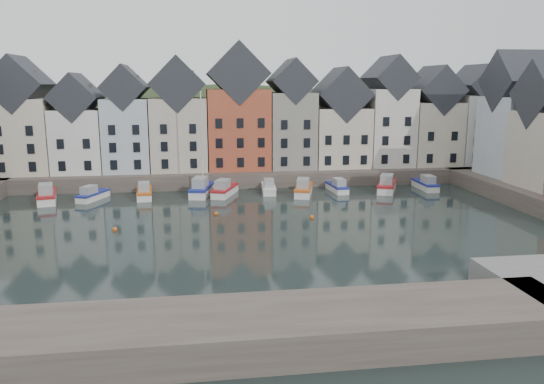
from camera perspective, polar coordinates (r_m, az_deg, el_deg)
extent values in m
plane|color=black|center=(50.72, -1.14, -4.52)|extent=(260.00, 260.00, 0.00)
cube|color=#453C35|center=(79.67, -3.79, 2.12)|extent=(90.00, 16.00, 2.00)
cube|color=#453C35|center=(29.71, -15.72, -14.99)|extent=(50.00, 6.00, 2.00)
ellipsoid|color=#1F2F17|center=(109.35, -4.72, -5.50)|extent=(153.60, 70.40, 64.00)
sphere|color=black|center=(99.77, -12.89, 8.22)|extent=(5.77, 5.77, 5.77)
sphere|color=black|center=(113.53, 7.67, 8.49)|extent=(5.27, 5.27, 5.27)
sphere|color=black|center=(109.46, 12.14, 8.10)|extent=(5.07, 5.07, 5.07)
sphere|color=black|center=(105.70, 2.90, 8.19)|extent=(5.01, 5.01, 5.01)
sphere|color=black|center=(109.92, -25.10, 6.60)|extent=(3.94, 3.94, 3.94)
sphere|color=black|center=(114.05, 9.43, 8.41)|extent=(5.21, 5.21, 5.21)
sphere|color=black|center=(107.46, -3.97, 8.50)|extent=(5.45, 5.45, 5.45)
sphere|color=black|center=(106.33, 16.28, 7.43)|extent=(4.49, 4.49, 4.49)
cube|color=beige|center=(80.13, -25.11, 5.47)|extent=(7.67, 8.00, 10.07)
cube|color=#212329|center=(79.82, -25.54, 10.41)|extent=(7.67, 8.16, 7.67)
cube|color=silver|center=(78.41, -19.96, 5.21)|extent=(6.56, 8.00, 8.61)
cube|color=#212329|center=(78.04, -20.27, 9.54)|extent=(6.56, 8.16, 6.56)
cube|color=#B3BDC6|center=(77.27, -15.23, 5.94)|extent=(6.20, 8.00, 10.02)
cube|color=#212329|center=(76.95, -15.49, 10.79)|extent=(6.20, 8.16, 6.20)
cube|color=#BCB19F|center=(76.73, -9.94, 6.16)|extent=(7.70, 8.00, 10.08)
cube|color=#212329|center=(76.40, -10.12, 11.35)|extent=(7.70, 8.16, 7.70)
cube|color=#A94A30|center=(76.87, -3.69, 6.77)|extent=(8.69, 8.00, 11.28)
cube|color=#212329|center=(76.61, -3.76, 12.59)|extent=(8.69, 8.16, 8.69)
cube|color=gray|center=(77.87, 2.01, 6.66)|extent=(6.43, 8.00, 10.78)
cube|color=#212329|center=(77.59, 2.05, 11.81)|extent=(6.43, 8.16, 6.43)
cube|color=beige|center=(79.59, 7.22, 5.88)|extent=(7.88, 8.00, 8.56)
cube|color=#212329|center=(79.22, 7.33, 10.37)|extent=(7.88, 8.16, 7.88)
cube|color=silver|center=(81.71, 12.25, 6.81)|extent=(6.50, 8.00, 11.27)
cube|color=#212329|center=(81.46, 12.47, 11.90)|extent=(6.50, 8.16, 6.50)
cube|color=beige|center=(84.48, 16.71, 6.07)|extent=(7.23, 8.00, 9.32)
cube|color=#212329|center=(84.16, 16.97, 10.45)|extent=(7.23, 8.16, 7.23)
cube|color=silver|center=(87.53, 20.83, 6.31)|extent=(6.18, 8.00, 10.32)
cube|color=#212329|center=(87.25, 21.15, 10.68)|extent=(6.18, 8.16, 6.18)
cube|color=#B3BDC6|center=(77.34, 24.82, 5.42)|extent=(7.47, 8.00, 10.38)
cube|color=#212329|center=(77.04, 25.28, 10.72)|extent=(7.62, 8.00, 8.00)
sphere|color=#BE5116|center=(58.09, -6.03, -2.34)|extent=(0.50, 0.50, 0.50)
sphere|color=#BE5116|center=(56.43, 4.30, -2.73)|extent=(0.50, 0.50, 0.50)
sphere|color=#BE5116|center=(53.83, -16.54, -3.89)|extent=(0.50, 0.50, 0.50)
cube|color=silver|center=(69.92, -23.05, -0.64)|extent=(3.37, 6.84, 1.20)
cube|color=#A3171D|center=(69.80, -23.09, -0.11)|extent=(3.51, 6.99, 0.27)
cube|color=gray|center=(68.71, -23.16, 0.27)|extent=(2.07, 2.90, 1.31)
cube|color=silver|center=(69.00, -18.69, -0.54)|extent=(3.43, 5.43, 0.96)
cube|color=navy|center=(68.90, -18.72, -0.12)|extent=(3.55, 5.55, 0.22)
cube|color=gray|center=(68.15, -19.10, 0.18)|extent=(1.92, 2.39, 1.04)
cube|color=silver|center=(68.56, -13.55, -0.29)|extent=(2.19, 5.92, 1.06)
cube|color=#BE5116|center=(68.45, -13.57, 0.18)|extent=(2.29, 6.04, 0.24)
cube|color=gray|center=(67.49, -13.60, 0.52)|extent=(1.53, 2.42, 1.16)
cube|color=silver|center=(68.84, -7.53, 0.03)|extent=(3.45, 7.14, 1.26)
cube|color=navy|center=(68.70, -7.54, 0.59)|extent=(3.59, 7.30, 0.29)
cube|color=gray|center=(67.58, -7.73, 1.00)|extent=(2.14, 3.02, 1.37)
cylinder|color=silver|center=(68.52, -7.56, 5.45)|extent=(0.16, 0.16, 12.58)
cube|color=silver|center=(68.29, -5.08, -0.04)|extent=(3.84, 6.37, 1.12)
cube|color=#A3171D|center=(68.17, -5.09, 0.46)|extent=(3.98, 6.52, 0.25)
cube|color=gray|center=(67.20, -5.33, 0.83)|extent=(2.19, 2.79, 1.22)
cube|color=silver|center=(69.72, -0.37, 0.21)|extent=(2.04, 5.49, 0.99)
cube|color=silver|center=(69.62, -0.37, 0.64)|extent=(2.13, 5.60, 0.22)
cube|color=gray|center=(68.73, -0.33, 0.96)|extent=(1.42, 2.24, 1.07)
cube|color=silver|center=(68.55, 3.41, 0.04)|extent=(3.53, 6.60, 1.16)
cube|color=#BE5116|center=(68.43, 3.42, 0.56)|extent=(3.67, 6.75, 0.26)
cube|color=gray|center=(67.38, 3.37, 0.93)|extent=(2.10, 2.83, 1.26)
cube|color=silver|center=(70.97, 6.98, 0.32)|extent=(1.94, 5.34, 0.96)
cube|color=navy|center=(70.87, 6.99, 0.73)|extent=(2.04, 5.45, 0.22)
cube|color=gray|center=(70.04, 7.21, 1.04)|extent=(1.37, 2.18, 1.05)
cube|color=silver|center=(72.34, 12.25, 0.42)|extent=(4.57, 6.87, 1.22)
cube|color=#A3171D|center=(72.22, 12.27, 0.94)|extent=(4.73, 7.04, 0.28)
cube|color=gray|center=(71.12, 12.23, 1.32)|extent=(2.51, 3.06, 1.33)
cube|color=silver|center=(74.97, 16.14, 0.57)|extent=(1.87, 5.71, 1.04)
cube|color=navy|center=(74.87, 16.17, 0.99)|extent=(1.97, 5.83, 0.24)
cube|color=gray|center=(74.00, 16.44, 1.30)|extent=(1.39, 2.30, 1.13)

